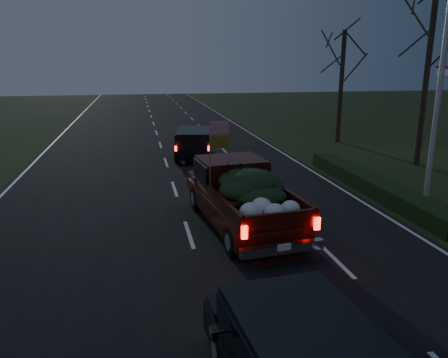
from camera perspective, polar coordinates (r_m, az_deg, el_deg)
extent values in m
plane|color=black|center=(13.42, -4.58, -7.29)|extent=(120.00, 120.00, 0.00)
cube|color=black|center=(13.41, -4.58, -7.25)|extent=(14.00, 120.00, 0.02)
cube|color=black|center=(18.51, 18.90, -0.77)|extent=(1.00, 10.00, 0.60)
cylinder|color=silver|center=(18.01, 26.46, 11.66)|extent=(0.20, 0.20, 9.00)
cylinder|color=black|center=(23.82, 24.89, 11.70)|extent=(0.28, 0.28, 8.50)
cylinder|color=black|center=(29.36, 15.03, 11.48)|extent=(0.28, 0.28, 7.00)
cube|color=#3B0F08|center=(13.90, 2.20, -3.50)|extent=(2.81, 5.76, 0.61)
cube|color=#3B0F08|center=(14.58, 0.91, 0.80)|extent=(2.24, 1.99, 1.00)
cube|color=black|center=(14.55, 0.91, 1.22)|extent=(2.33, 1.89, 0.61)
cube|color=#3B0F08|center=(12.52, 4.45, -4.06)|extent=(2.38, 3.32, 0.07)
ellipsoid|color=black|center=(12.88, 3.80, -1.16)|extent=(1.98, 2.18, 0.67)
cylinder|color=gray|center=(13.18, -1.83, 2.73)|extent=(0.03, 0.03, 2.22)
cube|color=red|center=(13.10, -0.59, 6.76)|extent=(0.58, 0.08, 0.38)
cube|color=gold|center=(13.17, -0.59, 4.84)|extent=(0.58, 0.08, 0.38)
cube|color=black|center=(24.01, -3.95, 4.18)|extent=(2.52, 4.62, 0.55)
cube|color=black|center=(23.68, -4.00, 5.55)|extent=(2.22, 3.43, 0.73)
cube|color=black|center=(23.67, -4.00, 5.73)|extent=(2.29, 3.36, 0.44)
cube|color=black|center=(6.37, 12.08, -21.70)|extent=(2.16, 3.39, 0.46)
cube|color=black|center=(7.00, -1.33, -19.50)|extent=(0.11, 0.22, 0.15)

